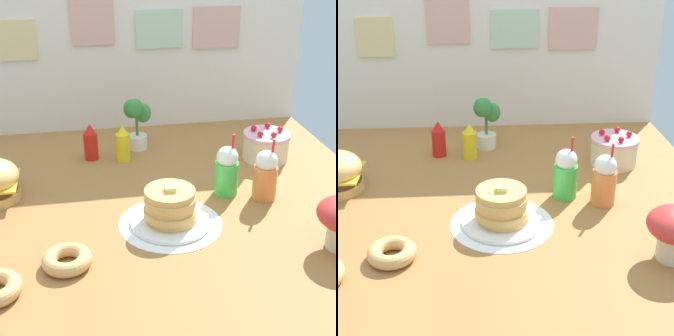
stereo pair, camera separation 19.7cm
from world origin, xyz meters
The scene contains 11 objects.
ground_plane centered at (0.00, 0.00, -1.00)cm, with size 193.58×182.81×2.00cm, color #9E6B38.
back_wall centered at (0.21, 90.82, 47.52)cm, with size 193.58×4.20×94.58cm.
doily_mat centered at (6.72, -12.23, 0.20)cm, with size 38.40×38.40×0.40cm, color white.
pancake_stack centered at (6.67, -12.15, 6.39)cm, with size 29.67×29.67×15.27cm.
layer_cake centered at (61.31, 36.53, 6.75)cm, with size 21.78×21.78×15.88cm.
ketchup_bottle centered at (-19.56, 51.04, 8.08)cm, with size 6.63×6.63×17.45cm.
mustard_bottle centered at (-4.78, 46.96, 8.08)cm, with size 6.63×6.63×17.45cm.
cream_soda_cup centered at (33.44, 7.01, 10.25)cm, with size 9.60×9.60×26.20cm.
orange_float_cup centered at (47.52, 0.60, 10.25)cm, with size 9.60×9.60×26.17cm.
donut_chocolate centered at (-30.63, -31.32, 2.60)cm, with size 16.23×16.23×4.89cm.
potted_plant centered at (3.36, 59.35, 14.22)cm, with size 13.09×10.32×26.62cm.
Camera 1 is at (-21.73, -165.38, 98.33)cm, focal length 52.91 mm.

